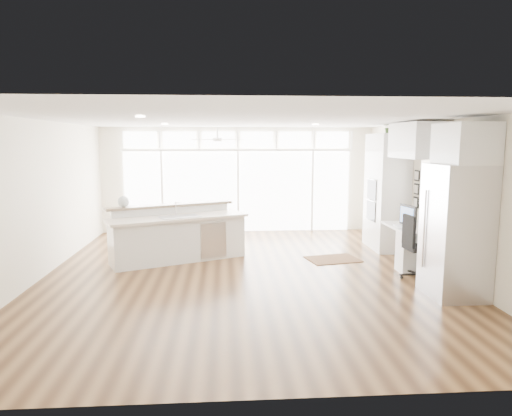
{
  "coord_description": "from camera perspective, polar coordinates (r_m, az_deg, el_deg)",
  "views": [
    {
      "loc": [
        -0.34,
        -7.84,
        2.32
      ],
      "look_at": [
        0.24,
        0.6,
        1.1
      ],
      "focal_mm": 32.0,
      "sensor_mm": 36.0,
      "label": 1
    }
  ],
  "objects": [
    {
      "name": "glass_wall",
      "position": [
        11.85,
        -2.26,
        2.07
      ],
      "size": [
        5.8,
        0.06,
        2.08
      ],
      "primitive_type": "cube",
      "color": "white",
      "rests_on": "wall_back"
    },
    {
      "name": "floor",
      "position": [
        8.18,
        -1.4,
        -8.32
      ],
      "size": [
        7.0,
        8.0,
        0.02
      ],
      "primitive_type": "cube",
      "color": "#3F2613",
      "rests_on": "ground"
    },
    {
      "name": "monitor",
      "position": [
        8.92,
        18.47,
        -0.89
      ],
      "size": [
        0.17,
        0.52,
        0.43
      ],
      "primitive_type": "cube",
      "rotation": [
        0.0,
        0.0,
        0.17
      ],
      "color": "black",
      "rests_on": "desk_nook"
    },
    {
      "name": "fishbowl",
      "position": [
        9.15,
        -16.23,
        0.77
      ],
      "size": [
        0.29,
        0.29,
        0.22
      ],
      "primitive_type": "sphere",
      "rotation": [
        0.0,
        0.0,
        0.38
      ],
      "color": "silver",
      "rests_on": "kitchen_island"
    },
    {
      "name": "oven_cabinet",
      "position": [
        10.31,
        16.01,
        1.95
      ],
      "size": [
        0.64,
        1.2,
        2.5
      ],
      "primitive_type": "cube",
      "color": "white",
      "rests_on": "floor"
    },
    {
      "name": "ceiling_fan",
      "position": [
        10.64,
        -4.85,
        9.06
      ],
      "size": [
        1.16,
        1.16,
        0.32
      ],
      "primitive_type": "cube",
      "color": "white",
      "rests_on": "ceiling"
    },
    {
      "name": "transom_row",
      "position": [
        11.78,
        -2.29,
        8.51
      ],
      "size": [
        5.9,
        0.06,
        0.4
      ],
      "primitive_type": "cube",
      "color": "white",
      "rests_on": "wall_back"
    },
    {
      "name": "recessed_lights",
      "position": [
        8.05,
        -1.53,
        10.79
      ],
      "size": [
        3.4,
        3.0,
        0.02
      ],
      "primitive_type": "cube",
      "color": "white",
      "rests_on": "ceiling"
    },
    {
      "name": "potted_plant",
      "position": [
        10.26,
        16.31,
        9.54
      ],
      "size": [
        0.28,
        0.3,
        0.23
      ],
      "primitive_type": "imported",
      "rotation": [
        0.0,
        0.0,
        -0.05
      ],
      "color": "#304F22",
      "rests_on": "oven_cabinet"
    },
    {
      "name": "kitchen_island",
      "position": [
        9.11,
        -9.69,
        -3.17
      ],
      "size": [
        2.89,
        2.03,
        1.07
      ],
      "primitive_type": "cube",
      "rotation": [
        0.0,
        0.0,
        0.42
      ],
      "color": "white",
      "rests_on": "floor"
    },
    {
      "name": "framed_photos",
      "position": [
        9.59,
        19.46,
        2.25
      ],
      "size": [
        0.06,
        0.22,
        0.8
      ],
      "primitive_type": "cube",
      "color": "black",
      "rests_on": "wall_right"
    },
    {
      "name": "desk_nook",
      "position": [
        9.06,
        18.77,
        -4.59
      ],
      "size": [
        0.72,
        1.3,
        0.76
      ],
      "primitive_type": "cube",
      "color": "white",
      "rests_on": "floor"
    },
    {
      "name": "wall_back",
      "position": [
        11.88,
        -2.27,
        3.54
      ],
      "size": [
        7.0,
        0.04,
        2.7
      ],
      "primitive_type": "cube",
      "color": "white",
      "rests_on": "floor"
    },
    {
      "name": "ceiling",
      "position": [
        7.85,
        -1.47,
        11.0
      ],
      "size": [
        7.0,
        8.0,
        0.02
      ],
      "primitive_type": "cube",
      "color": "white",
      "rests_on": "wall_back"
    },
    {
      "name": "refrigerator",
      "position": [
        7.46,
        23.71,
        -2.66
      ],
      "size": [
        0.76,
        0.9,
        2.0
      ],
      "primitive_type": "cube",
      "color": "silver",
      "rests_on": "floor"
    },
    {
      "name": "wall_right",
      "position": [
        8.78,
        22.04,
        1.28
      ],
      "size": [
        0.04,
        8.0,
        2.7
      ],
      "primitive_type": "cube",
      "color": "white",
      "rests_on": "floor"
    },
    {
      "name": "keyboard",
      "position": [
        8.89,
        17.4,
        -2.21
      ],
      "size": [
        0.15,
        0.33,
        0.02
      ],
      "primitive_type": "cube",
      "rotation": [
        0.0,
        0.0,
        -0.1
      ],
      "color": "white",
      "rests_on": "desk_nook"
    },
    {
      "name": "upper_cabinets",
      "position": [
        8.86,
        19.61,
        7.95
      ],
      "size": [
        0.64,
        1.3,
        0.64
      ],
      "primitive_type": "cube",
      "color": "white",
      "rests_on": "wall_right"
    },
    {
      "name": "wall_front",
      "position": [
        3.97,
        1.1,
        -5.91
      ],
      "size": [
        7.0,
        0.04,
        2.7
      ],
      "primitive_type": "cube",
      "color": "white",
      "rests_on": "floor"
    },
    {
      "name": "fridge_cabinet",
      "position": [
        7.37,
        24.71,
        7.33
      ],
      "size": [
        0.64,
        0.9,
        0.6
      ],
      "primitive_type": "cube",
      "color": "white",
      "rests_on": "wall_right"
    },
    {
      "name": "rug",
      "position": [
        9.28,
        9.58,
        -6.32
      ],
      "size": [
        1.13,
        0.92,
        0.01
      ],
      "primitive_type": "cube",
      "rotation": [
        0.0,
        0.0,
        0.22
      ],
      "color": "#361F11",
      "rests_on": "floor"
    },
    {
      "name": "office_chair",
      "position": [
        8.28,
        19.77,
        -4.64
      ],
      "size": [
        0.6,
        0.56,
        1.09
      ],
      "primitive_type": "cube",
      "rotation": [
        0.0,
        0.0,
        0.07
      ],
      "color": "black",
      "rests_on": "floor"
    },
    {
      "name": "desk_window",
      "position": [
        9.01,
        21.05,
        2.78
      ],
      "size": [
        0.04,
        0.85,
        0.85
      ],
      "primitive_type": "cube",
      "color": "white",
      "rests_on": "wall_right"
    },
    {
      "name": "wall_left",
      "position": [
        8.51,
        -25.71,
        0.86
      ],
      "size": [
        0.04,
        8.0,
        2.7
      ],
      "primitive_type": "cube",
      "color": "white",
      "rests_on": "floor"
    }
  ]
}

